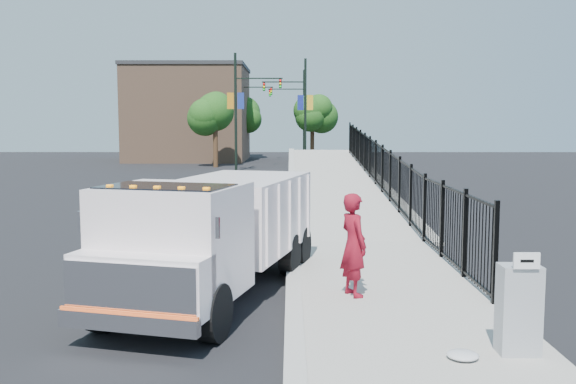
{
  "coord_description": "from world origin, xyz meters",
  "views": [
    {
      "loc": [
        -0.06,
        -13.11,
        3.32
      ],
      "look_at": [
        -0.12,
        2.0,
        1.68
      ],
      "focal_mm": 40.0,
      "sensor_mm": 36.0,
      "label": 1
    }
  ],
  "objects": [
    {
      "name": "arrow_sign",
      "position": [
        3.1,
        -4.68,
        1.48
      ],
      "size": [
        0.35,
        0.04,
        0.22
      ],
      "primitive_type": "cube",
      "color": "white",
      "rests_on": "utility_cabinet"
    },
    {
      "name": "iron_fence",
      "position": [
        3.55,
        12.0,
        0.9
      ],
      "size": [
        0.1,
        28.0,
        1.8
      ],
      "primitive_type": "cube",
      "color": "black",
      "rests_on": "ground"
    },
    {
      "name": "light_pole_3",
      "position": [
        0.84,
        44.64,
        4.36
      ],
      "size": [
        3.77,
        0.22,
        8.0
      ],
      "color": "black",
      "rests_on": "ground"
    },
    {
      "name": "tree_1",
      "position": [
        1.77,
        40.86,
        3.94
      ],
      "size": [
        2.59,
        2.59,
        5.3
      ],
      "color": "#382314",
      "rests_on": "ground"
    },
    {
      "name": "light_pole_2",
      "position": [
        -4.42,
        41.5,
        4.36
      ],
      "size": [
        3.77,
        0.22,
        8.0
      ],
      "color": "black",
      "rests_on": "ground"
    },
    {
      "name": "ground",
      "position": [
        0.0,
        0.0,
        0.0
      ],
      "size": [
        120.0,
        120.0,
        0.0
      ],
      "primitive_type": "plane",
      "color": "black",
      "rests_on": "ground"
    },
    {
      "name": "tree_0",
      "position": [
        -5.66,
        34.79,
        3.96
      ],
      "size": [
        2.97,
        2.97,
        5.49
      ],
      "color": "#382314",
      "rests_on": "ground"
    },
    {
      "name": "curb",
      "position": [
        0.0,
        -2.0,
        0.08
      ],
      "size": [
        0.3,
        12.0,
        0.16
      ],
      "primitive_type": "cube",
      "color": "#ADAAA3",
      "rests_on": "ground"
    },
    {
      "name": "building",
      "position": [
        -9.0,
        44.0,
        4.0
      ],
      "size": [
        10.0,
        10.0,
        8.0
      ],
      "primitive_type": "cube",
      "color": "#8C664C",
      "rests_on": "ground"
    },
    {
      "name": "tree_2",
      "position": [
        -4.37,
        46.64,
        3.97
      ],
      "size": [
        3.07,
        3.07,
        5.53
      ],
      "color": "#382314",
      "rests_on": "ground"
    },
    {
      "name": "truck",
      "position": [
        -1.52,
        -1.13,
        1.32
      ],
      "size": [
        3.88,
        7.19,
        2.35
      ],
      "rotation": [
        0.0,
        0.0,
        -0.26
      ],
      "color": "black",
      "rests_on": "ground"
    },
    {
      "name": "light_pole_0",
      "position": [
        -3.48,
        30.71,
        4.36
      ],
      "size": [
        3.77,
        0.22,
        8.0
      ],
      "color": "black",
      "rests_on": "ground"
    },
    {
      "name": "utility_cabinet",
      "position": [
        3.1,
        -4.46,
        0.75
      ],
      "size": [
        0.55,
        0.4,
        1.25
      ],
      "primitive_type": "cube",
      "color": "gray",
      "rests_on": "sidewalk"
    },
    {
      "name": "sidewalk",
      "position": [
        1.93,
        -2.0,
        0.06
      ],
      "size": [
        3.55,
        12.0,
        0.12
      ],
      "primitive_type": "cube",
      "color": "#9E998E",
      "rests_on": "ground"
    },
    {
      "name": "worker",
      "position": [
        1.1,
        -1.45,
        1.08
      ],
      "size": [
        0.71,
        0.83,
        1.91
      ],
      "primitive_type": "imported",
      "rotation": [
        0.0,
        0.0,
        2.0
      ],
      "color": "maroon",
      "rests_on": "sidewalk"
    },
    {
      "name": "debris",
      "position": [
        2.28,
        -4.68,
        0.17
      ],
      "size": [
        0.43,
        0.43,
        0.11
      ],
      "primitive_type": "ellipsoid",
      "color": "silver",
      "rests_on": "sidewalk"
    },
    {
      "name": "ramp",
      "position": [
        2.12,
        16.0,
        0.0
      ],
      "size": [
        3.95,
        24.06,
        3.19
      ],
      "primitive_type": "cube",
      "rotation": [
        0.06,
        0.0,
        0.0
      ],
      "color": "#9E998E",
      "rests_on": "ground"
    },
    {
      "name": "light_pole_1",
      "position": [
        0.73,
        34.55,
        4.36
      ],
      "size": [
        3.78,
        0.22,
        8.0
      ],
      "color": "black",
      "rests_on": "ground"
    }
  ]
}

